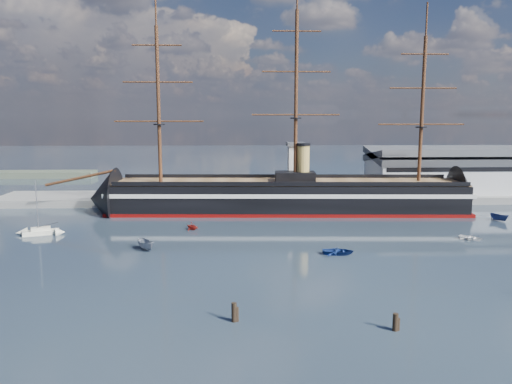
{
  "coord_description": "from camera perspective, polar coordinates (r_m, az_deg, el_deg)",
  "views": [
    {
      "loc": [
        -14.01,
        -65.39,
        24.6
      ],
      "look_at": [
        -9.68,
        35.0,
        9.0
      ],
      "focal_mm": 35.0,
      "sensor_mm": 36.0,
      "label": 1
    }
  ],
  "objects": [
    {
      "name": "ground",
      "position": [
        109.12,
        4.98,
        -4.24
      ],
      "size": [
        600.0,
        600.0,
        0.0
      ],
      "primitive_type": "plane",
      "color": "#1C2430",
      "rests_on": "ground"
    },
    {
      "name": "quay",
      "position": [
        145.51,
        7.06,
        -0.98
      ],
      "size": [
        180.0,
        18.0,
        2.0
      ],
      "primitive_type": "cube",
      "color": "slate",
      "rests_on": "ground"
    },
    {
      "name": "warehouse",
      "position": [
        163.09,
        23.76,
        2.23
      ],
      "size": [
        63.0,
        21.0,
        11.6
      ],
      "color": "#B7BABC",
      "rests_on": "ground"
    },
    {
      "name": "quay_tower",
      "position": [
        140.22,
        4.51,
        2.72
      ],
      "size": [
        5.0,
        5.0,
        15.0
      ],
      "color": "silver",
      "rests_on": "ground"
    },
    {
      "name": "warship",
      "position": [
        127.6,
        2.8,
        -0.46
      ],
      "size": [
        113.26,
        20.63,
        53.94
      ],
      "rotation": [
        0.0,
        0.0,
        -0.05
      ],
      "color": "black",
      "rests_on": "ground"
    },
    {
      "name": "sailboat",
      "position": [
        112.72,
        -23.37,
        -4.14
      ],
      "size": [
        7.36,
        4.41,
        11.33
      ],
      "rotation": [
        0.0,
        0.0,
        0.35
      ],
      "color": "silver",
      "rests_on": "ground"
    },
    {
      "name": "motorboat_a",
      "position": [
        94.37,
        -12.43,
        -6.5
      ],
      "size": [
        6.37,
        5.32,
        2.46
      ],
      "primitive_type": "imported",
      "rotation": [
        0.0,
        0.0,
        0.59
      ],
      "color": "slate",
      "rests_on": "ground"
    },
    {
      "name": "motorboat_b",
      "position": [
        90.59,
        9.35,
        -7.05
      ],
      "size": [
        1.84,
        3.63,
        1.62
      ],
      "primitive_type": "imported",
      "rotation": [
        0.0,
        0.0,
        1.44
      ],
      "color": "navy",
      "rests_on": "ground"
    },
    {
      "name": "motorboat_d",
      "position": [
        108.86,
        -7.31,
        -4.31
      ],
      "size": [
        5.13,
        5.37,
        1.9
      ],
      "primitive_type": "imported",
      "rotation": [
        0.0,
        0.0,
        0.84
      ],
      "color": "maroon",
      "rests_on": "ground"
    },
    {
      "name": "motorboat_e",
      "position": [
        108.17,
        23.3,
        -5.05
      ],
      "size": [
        2.78,
        2.8,
        1.32
      ],
      "primitive_type": "imported",
      "rotation": [
        0.0,
        0.0,
        0.79
      ],
      "color": "white",
      "rests_on": "ground"
    },
    {
      "name": "motorboat_f",
      "position": [
        130.0,
        26.01,
        -2.99
      ],
      "size": [
        5.67,
        4.22,
        2.15
      ],
      "primitive_type": "imported",
      "rotation": [
        0.0,
        0.0,
        0.48
      ],
      "color": "navy",
      "rests_on": "ground"
    },
    {
      "name": "piling_near_left",
      "position": [
        61.95,
        -2.51,
        -14.58
      ],
      "size": [
        0.64,
        0.64,
        3.06
      ],
      "primitive_type": "cylinder",
      "color": "black",
      "rests_on": "ground"
    },
    {
      "name": "piling_near_mid",
      "position": [
        61.68,
        15.6,
        -15.02
      ],
      "size": [
        0.64,
        0.64,
        2.78
      ],
      "primitive_type": "cylinder",
      "color": "black",
      "rests_on": "ground"
    }
  ]
}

